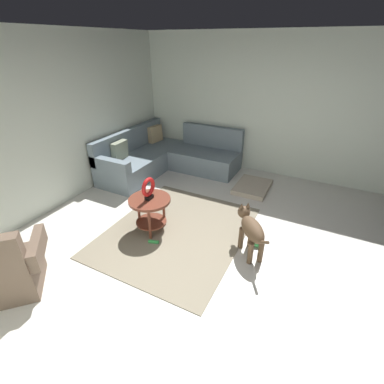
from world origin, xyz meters
name	(u,v)px	position (x,y,z in m)	size (l,w,h in m)	color
ground_plane	(216,254)	(0.00, 0.00, -0.05)	(6.00, 6.00, 0.10)	silver
wall_back	(44,126)	(0.00, 2.94, 1.35)	(6.00, 0.12, 2.70)	silver
wall_right	(278,108)	(2.94, 0.00, 1.35)	(0.12, 6.00, 2.70)	silver
area_rug	(177,231)	(0.15, 0.70, 0.01)	(2.30, 1.90, 0.01)	gray
sectional_couch	(166,158)	(1.99, 2.02, 0.29)	(2.20, 2.25, 0.88)	slate
armchair	(6,270)	(-1.67, 1.78, 0.32)	(0.99, 0.99, 0.88)	brown
side_table	(150,206)	(0.01, 1.05, 0.42)	(0.60, 0.60, 0.54)	brown
torus_sculpture	(148,188)	(0.01, 1.05, 0.71)	(0.28, 0.08, 0.33)	black
dog_bed_mat	(252,187)	(1.98, 0.08, 0.04)	(0.80, 0.60, 0.09)	#B2A38E
dog	(251,229)	(0.20, -0.38, 0.38)	(0.68, 0.59, 0.63)	brown
dog_toy_ball	(257,243)	(0.36, -0.45, 0.05)	(0.10, 0.10, 0.10)	green
dog_toy_rope	(154,242)	(-0.24, 0.85, 0.03)	(0.05, 0.05, 0.15)	green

